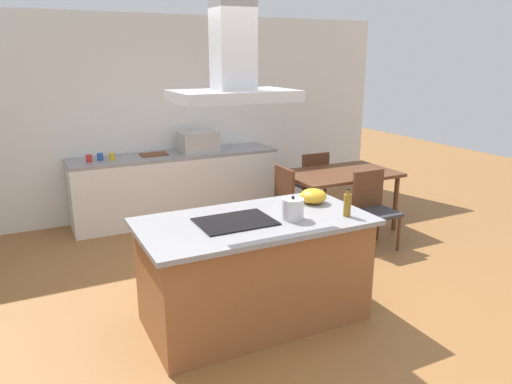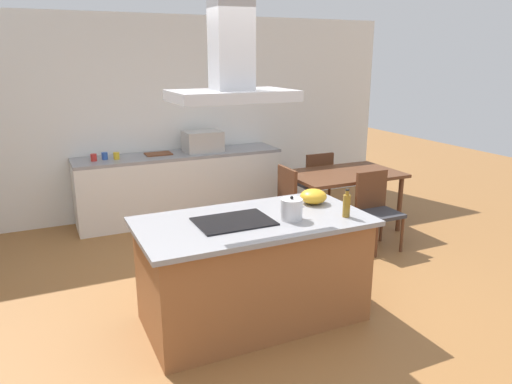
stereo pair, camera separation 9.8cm
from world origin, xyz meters
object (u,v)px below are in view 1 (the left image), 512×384
object	(u,v)px
tea_kettle	(293,209)
range_hood	(233,66)
countertop_microwave	(198,142)
chair_at_left_end	(276,200)
coffee_mug_red	(89,158)
coffee_mug_yellow	(112,156)
dining_table	(340,178)
coffee_mug_blue	(100,157)
mixing_bowl	(313,196)
cutting_board	(154,154)
chair_facing_back_wall	(311,179)
olive_oil_bottle	(347,205)
cooktop	(235,222)
chair_facing_island	(373,204)

from	to	relation	value
tea_kettle	range_hood	world-z (taller)	range_hood
countertop_microwave	chair_at_left_end	bearing A→B (deg)	-69.97
coffee_mug_red	coffee_mug_yellow	bearing A→B (deg)	-1.92
coffee_mug_red	dining_table	xyz separation A→B (m)	(2.84, -1.32, -0.28)
coffee_mug_blue	chair_at_left_end	size ratio (longest dim) A/B	0.10
tea_kettle	chair_at_left_end	distance (m)	1.91
mixing_bowl	cutting_board	distance (m)	2.86
tea_kettle	chair_facing_back_wall	world-z (taller)	tea_kettle
tea_kettle	dining_table	distance (m)	2.40
coffee_mug_red	cutting_board	distance (m)	0.84
olive_oil_bottle	cutting_board	size ratio (longest dim) A/B	0.69
mixing_bowl	coffee_mug_blue	bearing A→B (deg)	117.13
coffee_mug_yellow	tea_kettle	bearing A→B (deg)	-73.56
dining_table	coffee_mug_yellow	bearing A→B (deg)	152.94
cooktop	cutting_board	distance (m)	2.93
coffee_mug_blue	range_hood	size ratio (longest dim) A/B	0.10
cutting_board	tea_kettle	bearing A→B (deg)	-83.94
cooktop	tea_kettle	size ratio (longest dim) A/B	2.62
tea_kettle	chair_at_left_end	bearing A→B (deg)	65.29
olive_oil_bottle	mixing_bowl	bearing A→B (deg)	96.46
chair_facing_island	dining_table	bearing A→B (deg)	90.00
chair_facing_island	range_hood	bearing A→B (deg)	-157.67
coffee_mug_yellow	dining_table	world-z (taller)	coffee_mug_yellow
coffee_mug_blue	chair_facing_back_wall	xyz separation A→B (m)	(2.70, -0.70, -0.44)
cutting_board	chair_at_left_end	distance (m)	1.81
coffee_mug_yellow	olive_oil_bottle	bearing A→B (deg)	-67.12
dining_table	range_hood	distance (m)	3.00
range_hood	olive_oil_bottle	bearing A→B (deg)	-16.77
countertop_microwave	cutting_board	world-z (taller)	countertop_microwave
olive_oil_bottle	range_hood	world-z (taller)	range_hood
coffee_mug_blue	coffee_mug_yellow	bearing A→B (deg)	-21.02
countertop_microwave	chair_at_left_end	world-z (taller)	countertop_microwave
cutting_board	chair_facing_back_wall	size ratio (longest dim) A/B	0.38
tea_kettle	cooktop	bearing A→B (deg)	163.62
coffee_mug_red	chair_facing_back_wall	distance (m)	2.95
olive_oil_bottle	coffee_mug_yellow	xyz separation A→B (m)	(-1.32, 3.12, -0.05)
countertop_microwave	range_hood	distance (m)	3.16
chair_facing_back_wall	cooktop	bearing A→B (deg)	-134.06
countertop_microwave	range_hood	xyz separation A→B (m)	(-0.73, -2.88, 1.06)
cooktop	chair_facing_back_wall	size ratio (longest dim) A/B	0.67
coffee_mug_red	coffee_mug_blue	distance (m)	0.15
tea_kettle	chair_facing_back_wall	distance (m)	2.92
countertop_microwave	chair_at_left_end	size ratio (longest dim) A/B	0.56
cooktop	range_hood	world-z (taller)	range_hood
countertop_microwave	chair_facing_island	size ratio (longest dim) A/B	0.56
olive_oil_bottle	tea_kettle	bearing A→B (deg)	162.83
tea_kettle	chair_at_left_end	xyz separation A→B (m)	(0.77, 1.68, -0.48)
cooktop	mixing_bowl	bearing A→B (deg)	11.08
coffee_mug_yellow	chair_facing_back_wall	world-z (taller)	coffee_mug_yellow
coffee_mug_red	coffee_mug_yellow	xyz separation A→B (m)	(0.28, -0.01, 0.00)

